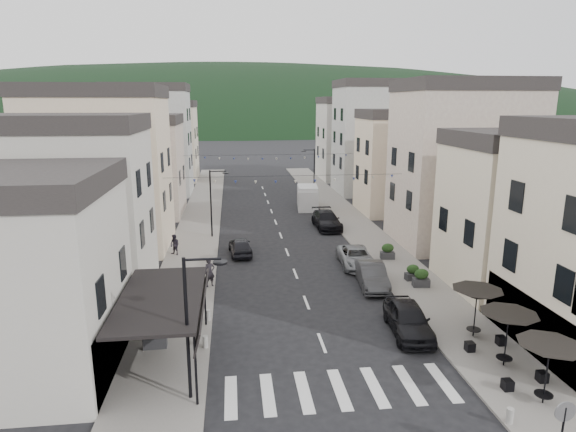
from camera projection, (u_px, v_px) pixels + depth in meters
name	position (u px, v px, depth m)	size (l,w,h in m)	color
ground	(351.00, 420.00, 18.07)	(700.00, 700.00, 0.00)	black
sidewalk_left	(200.00, 221.00, 48.14)	(4.00, 76.00, 0.12)	slate
sidewalk_right	(347.00, 217.00, 49.84)	(4.00, 76.00, 0.12)	slate
hill_backdrop	(237.00, 121.00, 308.06)	(640.00, 360.00, 70.00)	black
boutique_awning	(167.00, 299.00, 21.37)	(3.77, 7.50, 3.28)	black
buildings_row_left	(135.00, 155.00, 51.51)	(10.20, 54.16, 14.00)	#BBB7AC
buildings_row_right	(400.00, 152.00, 53.64)	(10.20, 54.16, 14.50)	beige
cafe_terrace	(509.00, 319.00, 21.11)	(2.50, 8.10, 2.53)	black
streetlamp_left_near	(194.00, 314.00, 18.49)	(1.70, 0.56, 6.00)	black
streetlamp_left_far	(214.00, 197.00, 41.69)	(1.70, 0.56, 6.00)	black
streetlamp_right_far	(312.00, 167.00, 60.42)	(1.70, 0.56, 6.00)	black
traffic_sign	(563.00, 424.00, 14.91)	(0.70, 0.07, 2.70)	black
bollards	(324.00, 340.00, 23.29)	(11.66, 10.26, 0.60)	gray
bunting_near	(286.00, 180.00, 38.04)	(19.00, 0.28, 0.62)	black
bunting_far	(270.00, 158.00, 53.51)	(19.00, 0.28, 0.62)	black
parked_car_a	(408.00, 319.00, 24.71)	(1.89, 4.70, 1.60)	black
parked_car_b	(372.00, 275.00, 31.05)	(1.62, 4.64, 1.53)	#2F2F31
parked_car_c	(356.00, 257.00, 34.98)	(2.27, 4.91, 1.37)	gray
parked_car_d	(327.00, 220.00, 45.56)	(2.23, 5.49, 1.59)	black
parked_car_e	(240.00, 246.00, 37.61)	(1.62, 4.02, 1.37)	black
delivery_van	(307.00, 197.00, 54.25)	(2.75, 5.68, 2.62)	silver
pedestrian_a	(210.00, 272.00, 30.72)	(0.69, 0.45, 1.89)	black
pedestrian_b	(175.00, 245.00, 37.15)	(0.78, 0.61, 1.62)	black
planter_la	(155.00, 335.00, 23.11)	(1.13, 0.66, 1.24)	#2D2D2F
planter_lb	(176.00, 281.00, 30.45)	(0.96, 0.61, 1.01)	#333235
planter_ra	(413.00, 272.00, 31.94)	(0.98, 0.58, 1.06)	#29282B
planter_rb	(421.00, 278.00, 30.77)	(1.12, 0.70, 1.18)	#2C2C2E
planter_rc	(388.00, 251.00, 36.28)	(1.13, 0.72, 1.19)	#323335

